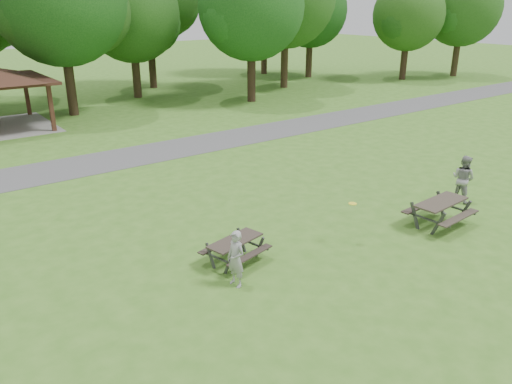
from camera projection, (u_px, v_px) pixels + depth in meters
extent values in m
plane|color=#3D7020|center=(320.00, 296.00, 12.34)|extent=(160.00, 160.00, 0.00)
cube|color=#4B4B4E|center=(108.00, 161.00, 22.83)|extent=(120.00, 3.20, 0.02)
cube|color=#3A1F15|center=(51.00, 108.00, 27.67)|extent=(0.22, 0.22, 2.60)
cube|color=#371F14|center=(27.00, 95.00, 31.72)|extent=(0.22, 0.22, 2.60)
cylinder|color=black|center=(70.00, 83.00, 31.48)|extent=(0.60, 0.60, 4.02)
sphere|color=#193F12|center=(89.00, 12.00, 31.21)|extent=(5.20, 5.20, 5.20)
sphere|color=#164313|center=(33.00, 9.00, 28.86)|extent=(4.80, 4.80, 4.80)
cylinder|color=black|center=(136.00, 74.00, 37.56)|extent=(0.60, 0.60, 3.43)
sphere|color=#1A4814|center=(131.00, 13.00, 36.01)|extent=(7.00, 7.00, 7.00)
sphere|color=#164313|center=(150.00, 23.00, 37.36)|extent=(4.55, 4.55, 4.55)
sphere|color=#173F12|center=(114.00, 22.00, 35.27)|extent=(4.20, 4.20, 4.20)
cylinder|color=black|center=(251.00, 75.00, 35.97)|extent=(0.60, 0.60, 3.78)
sphere|color=#134413|center=(251.00, 6.00, 34.31)|extent=(7.40, 7.40, 7.40)
sphere|color=#194513|center=(267.00, 17.00, 35.73)|extent=(4.81, 4.81, 4.81)
sphere|color=#144815|center=(235.00, 15.00, 33.53)|extent=(4.44, 4.44, 4.44)
cylinder|color=#312116|center=(284.00, 62.00, 41.87)|extent=(0.60, 0.60, 4.20)
sphere|color=#174513|center=(300.00, 7.00, 41.58)|extent=(5.33, 5.33, 5.33)
sphere|color=#134012|center=(271.00, 4.00, 39.18)|extent=(4.92, 4.92, 4.92)
cylinder|color=#2F2015|center=(309.00, 58.00, 47.96)|extent=(0.60, 0.60, 3.57)
sphere|color=#124113|center=(311.00, 10.00, 46.41)|extent=(6.80, 6.80, 6.80)
sphere|color=#1D4413|center=(320.00, 18.00, 47.74)|extent=(4.42, 4.42, 4.42)
sphere|color=#1D4213|center=(301.00, 16.00, 45.69)|extent=(4.08, 4.08, 4.08)
cylinder|color=black|center=(404.00, 61.00, 46.47)|extent=(0.60, 0.60, 3.36)
sphere|color=#1D4814|center=(409.00, 15.00, 45.02)|extent=(6.40, 6.40, 6.40)
sphere|color=#174D16|center=(415.00, 22.00, 46.28)|extent=(4.16, 4.16, 4.16)
sphere|color=#163F12|center=(401.00, 21.00, 44.33)|extent=(3.84, 3.84, 3.84)
cylinder|color=black|center=(152.00, 60.00, 41.65)|extent=(0.60, 0.60, 4.55)
sphere|color=#1A4C15|center=(167.00, 2.00, 41.30)|extent=(5.46, 5.46, 5.46)
cylinder|color=#311F15|center=(264.00, 52.00, 50.09)|extent=(0.60, 0.60, 4.27)
sphere|color=#1D4213|center=(277.00, 6.00, 49.78)|extent=(5.20, 5.20, 5.20)
sphere|color=#154614|center=(252.00, 4.00, 47.43)|extent=(4.80, 4.80, 4.80)
cylinder|color=#2E2114|center=(456.00, 57.00, 48.65)|extent=(0.60, 0.60, 3.67)
sphere|color=#1A4614|center=(462.00, 7.00, 47.03)|extent=(7.20, 7.20, 7.20)
sphere|color=#154212|center=(468.00, 15.00, 48.42)|extent=(4.68, 4.68, 4.68)
sphere|color=#194B15|center=(455.00, 13.00, 46.27)|extent=(4.32, 4.32, 4.32)
cube|color=#2E2721|center=(235.00, 241.00, 13.70)|extent=(1.75, 1.00, 0.05)
cube|color=black|center=(250.00, 255.00, 13.47)|extent=(1.65, 0.59, 0.04)
cube|color=#2D2520|center=(221.00, 244.00, 14.13)|extent=(1.65, 0.59, 0.04)
cube|color=#424244|center=(229.00, 264.00, 13.16)|extent=(0.13, 0.35, 0.71)
cube|color=#464548|center=(210.00, 256.00, 13.58)|extent=(0.13, 0.35, 0.71)
cube|color=#414143|center=(219.00, 259.00, 13.36)|extent=(0.35, 1.32, 0.05)
cube|color=#434346|center=(259.00, 247.00, 14.06)|extent=(0.13, 0.35, 0.71)
cube|color=#3D3D3F|center=(241.00, 240.00, 14.48)|extent=(0.13, 0.35, 0.71)
cube|color=#3C3B3E|center=(250.00, 243.00, 14.26)|extent=(0.35, 1.32, 0.05)
cube|color=#322B24|center=(441.00, 202.00, 15.97)|extent=(2.04, 0.90, 0.05)
cube|color=#312A23|center=(459.00, 218.00, 15.62)|extent=(2.01, 0.40, 0.04)
cube|color=#2F2622|center=(422.00, 205.00, 16.56)|extent=(2.01, 0.40, 0.04)
cube|color=#38383A|center=(438.00, 224.00, 15.36)|extent=(0.09, 0.42, 0.87)
cube|color=#3F3E41|center=(415.00, 216.00, 15.95)|extent=(0.09, 0.42, 0.87)
cube|color=#3A3A3C|center=(426.00, 219.00, 15.64)|extent=(0.16, 1.62, 0.05)
cube|color=#454547|center=(464.00, 211.00, 16.28)|extent=(0.09, 0.42, 0.87)
cube|color=#3B3B3D|center=(441.00, 204.00, 16.87)|extent=(0.09, 0.42, 0.87)
cube|color=#434346|center=(452.00, 207.00, 16.56)|extent=(0.16, 1.62, 0.05)
cylinder|color=yellow|center=(353.00, 204.00, 14.64)|extent=(0.27, 0.27, 0.02)
imported|color=#979799|center=(236.00, 259.00, 12.54)|extent=(0.43, 0.59, 1.51)
imported|color=#949496|center=(463.00, 179.00, 17.92)|extent=(0.66, 0.84, 1.73)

